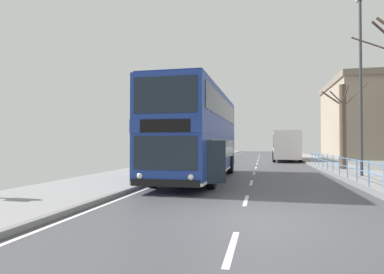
{
  "coord_description": "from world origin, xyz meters",
  "views": [
    {
      "loc": [
        0.53,
        -7.87,
        1.77
      ],
      "look_at": [
        -2.69,
        7.1,
        2.08
      ],
      "focal_mm": 30.98,
      "sensor_mm": 36.0,
      "label": 1
    }
  ],
  "objects_px": {
    "background_bus_far_lane": "(285,145)",
    "bare_tree_far_01": "(343,125)",
    "background_building_01": "(369,119)",
    "street_lamp_far_side": "(361,73)",
    "double_decker_bus_main": "(198,134)"
  },
  "relations": [
    {
      "from": "background_bus_far_lane",
      "to": "background_building_01",
      "type": "xyz_separation_m",
      "value": [
        10.79,
        9.33,
        3.24
      ]
    },
    {
      "from": "street_lamp_far_side",
      "to": "double_decker_bus_main",
      "type": "bearing_deg",
      "value": -166.22
    },
    {
      "from": "background_bus_far_lane",
      "to": "bare_tree_far_01",
      "type": "xyz_separation_m",
      "value": [
        2.79,
        -12.81,
        1.34
      ]
    },
    {
      "from": "background_bus_far_lane",
      "to": "background_building_01",
      "type": "distance_m",
      "value": 14.62
    },
    {
      "from": "background_bus_far_lane",
      "to": "street_lamp_far_side",
      "type": "height_order",
      "value": "street_lamp_far_side"
    },
    {
      "from": "background_bus_far_lane",
      "to": "background_building_01",
      "type": "height_order",
      "value": "background_building_01"
    },
    {
      "from": "double_decker_bus_main",
      "to": "background_building_01",
      "type": "bearing_deg",
      "value": 60.83
    },
    {
      "from": "street_lamp_far_side",
      "to": "bare_tree_far_01",
      "type": "height_order",
      "value": "street_lamp_far_side"
    },
    {
      "from": "street_lamp_far_side",
      "to": "background_building_01",
      "type": "relative_size",
      "value": 0.59
    },
    {
      "from": "double_decker_bus_main",
      "to": "background_bus_far_lane",
      "type": "height_order",
      "value": "double_decker_bus_main"
    },
    {
      "from": "background_bus_far_lane",
      "to": "double_decker_bus_main",
      "type": "bearing_deg",
      "value": -105.42
    },
    {
      "from": "double_decker_bus_main",
      "to": "street_lamp_far_side",
      "type": "relative_size",
      "value": 1.23
    },
    {
      "from": "double_decker_bus_main",
      "to": "bare_tree_far_01",
      "type": "relative_size",
      "value": 2.04
    },
    {
      "from": "background_building_01",
      "to": "street_lamp_far_side",
      "type": "bearing_deg",
      "value": -106.85
    },
    {
      "from": "bare_tree_far_01",
      "to": "double_decker_bus_main",
      "type": "bearing_deg",
      "value": -139.86
    }
  ]
}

